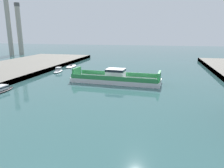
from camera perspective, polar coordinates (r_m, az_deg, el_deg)
The scene contains 5 objects.
chain_ferry at distance 53.92m, azimuth 0.99°, elevation 1.58°, with size 23.21×7.81×3.53m.
moored_boat_near_left at distance 79.90m, azimuth -11.03°, elevation 4.75°, with size 3.64×8.33×0.98m.
moored_boat_mid_left at distance 70.43m, azimuth -14.37°, elevation 3.63°, with size 2.80×6.14×1.51m.
smokestack_distant_a at distance 131.81m, azimuth -26.31°, elevation 14.56°, with size 2.68×2.68×32.59m.
smokestack_distant_b at distance 132.82m, azimuth -23.91°, elevation 13.85°, with size 2.88×2.88×28.33m.
Camera 1 is at (9.91, -11.88, 12.55)m, focal length 33.68 mm.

